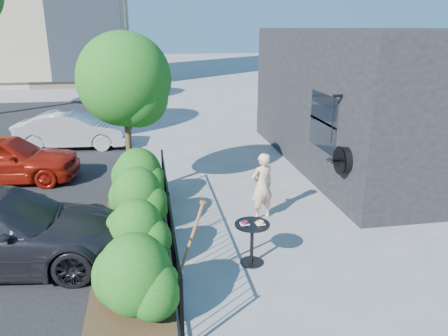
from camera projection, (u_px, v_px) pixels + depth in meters
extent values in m
plane|color=gray|center=(245.00, 238.00, 8.80)|extent=(120.00, 120.00, 0.00)
cube|color=black|center=(390.00, 97.00, 13.30)|extent=(6.00, 9.00, 4.00)
cube|color=black|center=(323.00, 122.00, 10.90)|extent=(0.04, 1.60, 1.40)
cube|color=black|center=(323.00, 122.00, 10.90)|extent=(0.05, 1.70, 0.06)
cylinder|color=black|center=(344.00, 160.00, 9.65)|extent=(0.18, 0.60, 0.60)
cylinder|color=black|center=(339.00, 161.00, 9.64)|extent=(0.03, 0.64, 0.64)
cube|color=black|center=(338.00, 96.00, 9.70)|extent=(0.25, 0.06, 0.06)
cylinder|color=black|center=(333.00, 120.00, 9.86)|extent=(0.02, 0.02, 1.05)
cylinder|color=black|center=(182.00, 317.00, 5.58)|extent=(0.05, 0.05, 1.10)
cylinder|color=black|center=(169.00, 219.00, 8.38)|extent=(0.05, 0.05, 1.10)
cylinder|color=black|center=(163.00, 170.00, 11.19)|extent=(0.05, 0.05, 1.10)
cube|color=black|center=(168.00, 194.00, 8.23)|extent=(0.03, 6.00, 0.03)
cube|color=black|center=(170.00, 240.00, 8.52)|extent=(0.03, 6.00, 0.03)
cylinder|color=black|center=(182.00, 312.00, 5.67)|extent=(0.02, 0.02, 1.04)
cylinder|color=black|center=(180.00, 303.00, 5.86)|extent=(0.02, 0.02, 1.04)
cylinder|color=black|center=(179.00, 294.00, 6.04)|extent=(0.02, 0.02, 1.04)
cylinder|color=black|center=(178.00, 286.00, 6.23)|extent=(0.02, 0.02, 1.04)
cylinder|color=black|center=(177.00, 278.00, 6.42)|extent=(0.02, 0.02, 1.04)
cylinder|color=black|center=(176.00, 271.00, 6.61)|extent=(0.02, 0.02, 1.04)
cylinder|color=black|center=(175.00, 264.00, 6.79)|extent=(0.02, 0.02, 1.04)
cylinder|color=black|center=(174.00, 258.00, 6.98)|extent=(0.02, 0.02, 1.04)
cylinder|color=black|center=(174.00, 252.00, 7.17)|extent=(0.02, 0.02, 1.04)
cylinder|color=black|center=(173.00, 246.00, 7.35)|extent=(0.02, 0.02, 1.04)
cylinder|color=black|center=(172.00, 241.00, 7.54)|extent=(0.02, 0.02, 1.04)
cylinder|color=black|center=(171.00, 235.00, 7.73)|extent=(0.02, 0.02, 1.04)
cylinder|color=black|center=(171.00, 230.00, 7.92)|extent=(0.02, 0.02, 1.04)
cylinder|color=black|center=(170.00, 226.00, 8.10)|extent=(0.02, 0.02, 1.04)
cylinder|color=black|center=(170.00, 221.00, 8.29)|extent=(0.02, 0.02, 1.04)
cylinder|color=black|center=(169.00, 217.00, 8.48)|extent=(0.02, 0.02, 1.04)
cylinder|color=black|center=(168.00, 213.00, 8.66)|extent=(0.02, 0.02, 1.04)
cylinder|color=black|center=(168.00, 209.00, 8.85)|extent=(0.02, 0.02, 1.04)
cylinder|color=black|center=(167.00, 205.00, 9.04)|extent=(0.02, 0.02, 1.04)
cylinder|color=black|center=(167.00, 201.00, 9.23)|extent=(0.02, 0.02, 1.04)
cylinder|color=black|center=(166.00, 198.00, 9.41)|extent=(0.02, 0.02, 1.04)
cylinder|color=black|center=(166.00, 194.00, 9.60)|extent=(0.02, 0.02, 1.04)
cylinder|color=black|center=(166.00, 191.00, 9.79)|extent=(0.02, 0.02, 1.04)
cylinder|color=black|center=(165.00, 188.00, 9.97)|extent=(0.02, 0.02, 1.04)
cylinder|color=black|center=(165.00, 185.00, 10.16)|extent=(0.02, 0.02, 1.04)
cylinder|color=black|center=(164.00, 182.00, 10.35)|extent=(0.02, 0.02, 1.04)
cylinder|color=black|center=(164.00, 179.00, 10.54)|extent=(0.02, 0.02, 1.04)
cylinder|color=black|center=(164.00, 177.00, 10.72)|extent=(0.02, 0.02, 1.04)
cylinder|color=black|center=(163.00, 174.00, 10.91)|extent=(0.02, 0.02, 1.04)
cylinder|color=black|center=(163.00, 172.00, 11.10)|extent=(0.02, 0.02, 1.04)
cube|color=#382616|center=(134.00, 246.00, 8.43)|extent=(1.30, 6.00, 0.08)
ellipsoid|color=#1E5413|center=(135.00, 277.00, 6.18)|extent=(1.10, 1.10, 1.24)
ellipsoid|color=#1E5413|center=(137.00, 228.00, 7.68)|extent=(1.10, 1.10, 1.24)
ellipsoid|color=#1E5413|center=(138.00, 197.00, 9.08)|extent=(1.10, 1.10, 1.24)
ellipsoid|color=#1E5413|center=(138.00, 175.00, 10.39)|extent=(1.10, 1.10, 1.24)
cylinder|color=#3F2B19|center=(129.00, 150.00, 10.67)|extent=(0.14, 0.14, 2.40)
sphere|color=#1E5413|center=(124.00, 82.00, 10.16)|extent=(2.20, 2.20, 2.20)
sphere|color=#1E5413|center=(138.00, 97.00, 10.12)|extent=(1.43, 1.43, 1.43)
cylinder|color=black|center=(252.00, 224.00, 7.65)|extent=(0.62, 0.62, 0.03)
cylinder|color=black|center=(252.00, 244.00, 7.77)|extent=(0.06, 0.06, 0.75)
cylinder|color=black|center=(251.00, 262.00, 7.89)|extent=(0.42, 0.42, 0.03)
cube|color=white|center=(245.00, 224.00, 7.64)|extent=(0.16, 0.16, 0.01)
cube|color=white|center=(260.00, 223.00, 7.65)|extent=(0.16, 0.16, 0.01)
torus|color=#4E0D24|center=(245.00, 222.00, 7.63)|extent=(0.14, 0.14, 0.05)
torus|color=tan|center=(260.00, 222.00, 7.64)|extent=(0.14, 0.14, 0.05)
imported|color=#D7AF8B|center=(262.00, 186.00, 9.55)|extent=(0.63, 0.51, 1.49)
cylinder|color=brown|center=(191.00, 240.00, 7.03)|extent=(0.48, 0.05, 1.31)
cube|color=gray|center=(180.00, 279.00, 7.21)|extent=(0.11, 0.20, 0.28)
cylinder|color=brown|center=(203.00, 202.00, 6.86)|extent=(0.11, 0.11, 0.07)
imported|color=#9F190D|center=(4.00, 158.00, 11.81)|extent=(4.03, 1.90, 1.33)
imported|color=#B9BABF|center=(73.00, 130.00, 15.18)|extent=(3.93, 1.73, 1.26)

